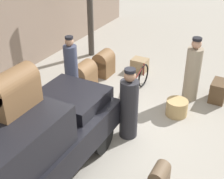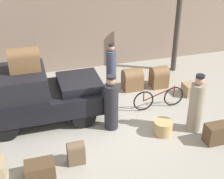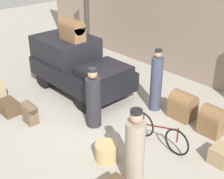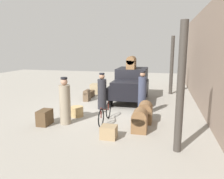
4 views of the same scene
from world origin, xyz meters
name	(u,v)px [view 1 (image 1 of 4)]	position (x,y,z in m)	size (l,w,h in m)	color
ground_plane	(116,131)	(0.00, 0.00, 0.00)	(30.00, 30.00, 0.00)	gray
canopy_pillar_right	(90,6)	(3.53, 2.80, 1.71)	(0.20, 0.20, 3.41)	#38332D
truck	(29,140)	(-1.97, 0.69, 0.89)	(3.44, 1.70, 1.64)	black
bicycle	(136,83)	(1.76, 0.30, 0.34)	(1.70, 0.04, 0.71)	black
wicker_basket	(177,108)	(1.32, -1.00, 0.20)	(0.53, 0.53, 0.40)	tan
porter_carrying_trunk	(72,74)	(0.58, 1.55, 0.85)	(0.33, 0.33, 1.83)	#33384C
conductor_in_dark_uniform	(193,72)	(2.23, -1.06, 0.78)	(0.40, 0.40, 1.72)	gray
porter_lifting_near_truck	(129,107)	(0.03, -0.30, 0.75)	(0.40, 0.40, 1.64)	#232328
trunk_barrel_dark	(84,75)	(1.40, 1.75, 0.38)	(0.67, 0.53, 0.77)	brown
trunk_wicker_pale	(140,65)	(3.14, 0.80, 0.20)	(0.42, 0.48, 0.40)	#937A56
suitcase_tan_flat	(159,179)	(-1.22, -1.49, 0.32)	(0.42, 0.28, 0.60)	brown
suitcase_small_leather	(219,91)	(2.51, -1.75, 0.27)	(0.60, 0.39, 0.54)	#4C3823
suitcase_black_upright	(104,63)	(2.38, 1.65, 0.39)	(0.58, 0.50, 0.77)	brown
trunk_on_truck_roof	(13,90)	(-2.12, 0.69, 1.98)	(0.82, 0.43, 0.67)	brown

